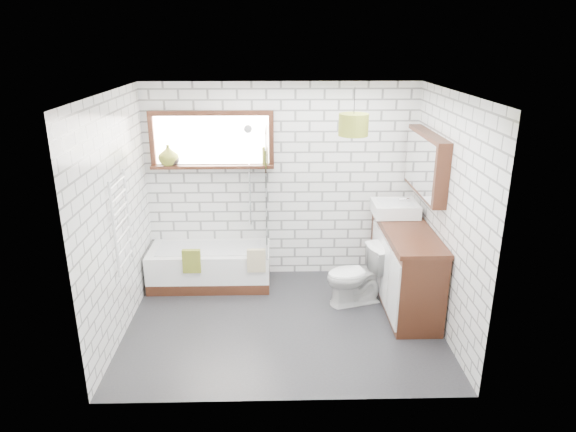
{
  "coord_description": "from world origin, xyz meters",
  "views": [
    {
      "loc": [
        -0.07,
        -4.99,
        3.0
      ],
      "look_at": [
        0.06,
        0.25,
        1.16
      ],
      "focal_mm": 32.0,
      "sensor_mm": 36.0,
      "label": 1
    }
  ],
  "objects_px": {
    "bathtub": "(210,266)",
    "vanity": "(404,264)",
    "toilet": "(356,275)",
    "pendant": "(353,125)",
    "basin": "(395,208)"
  },
  "relations": [
    {
      "from": "bathtub",
      "to": "basin",
      "type": "height_order",
      "value": "basin"
    },
    {
      "from": "vanity",
      "to": "pendant",
      "type": "bearing_deg",
      "value": 171.03
    },
    {
      "from": "vanity",
      "to": "pendant",
      "type": "distance_m",
      "value": 1.75
    },
    {
      "from": "bathtub",
      "to": "toilet",
      "type": "bearing_deg",
      "value": -16.96
    },
    {
      "from": "basin",
      "to": "pendant",
      "type": "height_order",
      "value": "pendant"
    },
    {
      "from": "vanity",
      "to": "bathtub",
      "type": "bearing_deg",
      "value": 167.53
    },
    {
      "from": "bathtub",
      "to": "pendant",
      "type": "bearing_deg",
      "value": -13.8
    },
    {
      "from": "toilet",
      "to": "pendant",
      "type": "xyz_separation_m",
      "value": [
        -0.08,
        0.13,
        1.74
      ]
    },
    {
      "from": "pendant",
      "to": "basin",
      "type": "bearing_deg",
      "value": 26.65
    },
    {
      "from": "basin",
      "to": "bathtub",
      "type": "bearing_deg",
      "value": 177.04
    },
    {
      "from": "bathtub",
      "to": "vanity",
      "type": "relative_size",
      "value": 0.9
    },
    {
      "from": "toilet",
      "to": "basin",
      "type": "bearing_deg",
      "value": 113.53
    },
    {
      "from": "bathtub",
      "to": "toilet",
      "type": "xyz_separation_m",
      "value": [
        1.77,
        -0.54,
        0.11
      ]
    },
    {
      "from": "vanity",
      "to": "toilet",
      "type": "relative_size",
      "value": 2.36
    },
    {
      "from": "bathtub",
      "to": "vanity",
      "type": "bearing_deg",
      "value": -12.47
    }
  ]
}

